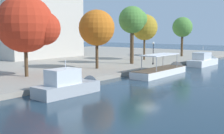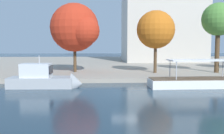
{
  "view_description": "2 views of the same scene",
  "coord_description": "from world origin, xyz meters",
  "px_view_note": "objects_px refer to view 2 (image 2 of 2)",
  "views": [
    {
      "loc": [
        -28.57,
        -17.43,
        6.19
      ],
      "look_at": [
        -4.14,
        1.96,
        2.5
      ],
      "focal_mm": 47.57,
      "sensor_mm": 36.0,
      "label": 1
    },
    {
      "loc": [
        -2.39,
        -23.59,
        4.68
      ],
      "look_at": [
        -0.97,
        4.85,
        2.13
      ],
      "focal_mm": 40.44,
      "sensor_mm": 36.0,
      "label": 2
    }
  ],
  "objects_px": {
    "tree_4": "(76,27)",
    "tree_5": "(220,19)",
    "tree_1": "(157,29)",
    "motor_yacht_1": "(46,81)",
    "tour_boat_2": "(209,83)"
  },
  "relations": [
    {
      "from": "motor_yacht_1",
      "to": "tree_1",
      "type": "bearing_deg",
      "value": 33.48
    },
    {
      "from": "tour_boat_2",
      "to": "tree_1",
      "type": "bearing_deg",
      "value": 110.88
    },
    {
      "from": "motor_yacht_1",
      "to": "tour_boat_2",
      "type": "relative_size",
      "value": 0.64
    },
    {
      "from": "tree_4",
      "to": "tree_1",
      "type": "bearing_deg",
      "value": -5.76
    },
    {
      "from": "motor_yacht_1",
      "to": "tree_1",
      "type": "relative_size",
      "value": 0.89
    },
    {
      "from": "tree_5",
      "to": "tree_4",
      "type": "bearing_deg",
      "value": 175.5
    },
    {
      "from": "tree_4",
      "to": "tree_5",
      "type": "xyz_separation_m",
      "value": [
        20.8,
        -1.64,
        1.12
      ]
    },
    {
      "from": "tree_4",
      "to": "tree_5",
      "type": "distance_m",
      "value": 20.9
    },
    {
      "from": "motor_yacht_1",
      "to": "tree_5",
      "type": "bearing_deg",
      "value": 21.51
    },
    {
      "from": "tree_4",
      "to": "tree_5",
      "type": "relative_size",
      "value": 1.01
    },
    {
      "from": "tree_1",
      "to": "tree_5",
      "type": "relative_size",
      "value": 0.89
    },
    {
      "from": "tour_boat_2",
      "to": "tree_5",
      "type": "bearing_deg",
      "value": 58.88
    },
    {
      "from": "tour_boat_2",
      "to": "tree_5",
      "type": "height_order",
      "value": "tree_5"
    },
    {
      "from": "tree_1",
      "to": "tree_5",
      "type": "bearing_deg",
      "value": -2.83
    },
    {
      "from": "motor_yacht_1",
      "to": "tree_5",
      "type": "relative_size",
      "value": 0.79
    }
  ]
}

